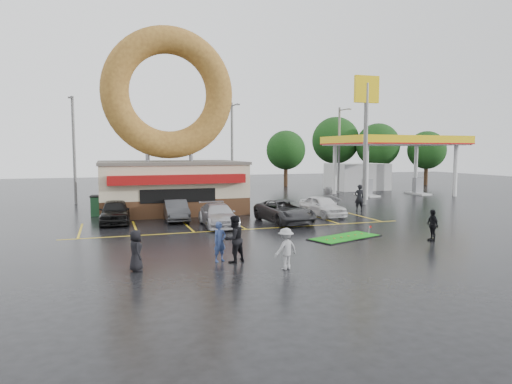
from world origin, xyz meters
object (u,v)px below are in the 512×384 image
object	(u,v)px
car_dgrey	(176,210)
dumpster	(105,206)
car_silver	(218,215)
putting_green	(345,237)
donut_shop	(170,151)
streetlight_left	(74,147)
person_cameraman	(432,225)
shell_sign	(366,115)
gas_station	(377,158)
streetlight_right	(339,148)
car_white	(322,206)
car_grey	(284,211)
person_blue	(220,242)
streetlight_mid	(232,147)
car_black	(115,212)

from	to	relation	value
car_dgrey	dumpster	distance (m)	5.95
car_silver	dumpster	bearing A→B (deg)	133.94
dumpster	putting_green	world-z (taller)	dumpster
car_dgrey	dumpster	size ratio (longest dim) A/B	2.24
donut_shop	streetlight_left	bearing A→B (deg)	135.22
person_cameraman	putting_green	bearing A→B (deg)	-109.00
shell_sign	car_dgrey	xyz separation A→B (m)	(-16.33, -4.00, -6.71)
gas_station	streetlight_right	world-z (taller)	streetlight_right
car_white	putting_green	bearing A→B (deg)	-114.33
streetlight_left	car_dgrey	world-z (taller)	streetlight_left
car_grey	dumpster	xyz separation A→B (m)	(-10.63, 7.08, -0.06)
car_silver	putting_green	size ratio (longest dim) A/B	1.07
gas_station	putting_green	distance (m)	27.11
person_blue	person_cameraman	xyz separation A→B (m)	(11.04, 0.76, -0.02)
streetlight_mid	streetlight_right	world-z (taller)	same
gas_station	streetlight_mid	distance (m)	16.04
streetlight_right	car_silver	xyz separation A→B (m)	(-17.26, -16.89, -4.12)
donut_shop	gas_station	size ratio (longest dim) A/B	0.99
shell_sign	car_black	bearing A→B (deg)	-168.73
streetlight_left	streetlight_mid	xyz separation A→B (m)	(14.00, 1.00, 0.00)
streetlight_right	car_grey	world-z (taller)	streetlight_right
car_dgrey	dumpster	world-z (taller)	car_dgrey
car_black	dumpster	size ratio (longest dim) A/B	2.40
streetlight_mid	putting_green	size ratio (longest dim) A/B	2.11
donut_shop	dumpster	world-z (taller)	donut_shop
car_dgrey	streetlight_left	bearing A→B (deg)	121.36
person_blue	putting_green	size ratio (longest dim) A/B	0.38
person_cameraman	dumpster	world-z (taller)	person_cameraman
streetlight_mid	car_dgrey	xyz separation A→B (m)	(-7.33, -12.92, -4.12)
car_silver	dumpster	distance (m)	9.53
streetlight_right	car_white	xyz separation A→B (m)	(-9.54, -15.17, -4.08)
streetlight_left	streetlight_right	bearing A→B (deg)	4.40
streetlight_mid	car_white	size ratio (longest dim) A/B	2.17
streetlight_right	person_blue	distance (m)	32.09
streetlight_mid	car_silver	world-z (taller)	streetlight_mid
car_dgrey	person_cameraman	xyz separation A→B (m)	(11.13, -10.69, 0.12)
putting_green	streetlight_mid	bearing A→B (deg)	90.14
car_grey	dumpster	world-z (taller)	car_grey
car_black	putting_green	xyz separation A→B (m)	(11.12, -8.67, -0.70)
dumpster	putting_green	distance (m)	17.32
streetlight_mid	dumpster	distance (m)	15.21
car_dgrey	car_black	bearing A→B (deg)	-177.87
car_black	person_cameraman	distance (m)	18.32
streetlight_mid	person_blue	size ratio (longest dim) A/B	5.55
car_grey	dumpster	bearing A→B (deg)	141.82
streetlight_left	person_blue	bearing A→B (deg)	-73.87
person_cameraman	car_white	bearing A→B (deg)	-162.58
car_grey	car_black	bearing A→B (deg)	158.81
person_blue	gas_station	bearing A→B (deg)	22.70
shell_sign	streetlight_mid	xyz separation A→B (m)	(-9.00, 8.92, -2.60)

